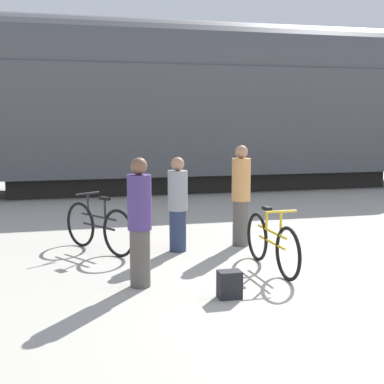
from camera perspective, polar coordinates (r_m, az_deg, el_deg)
freight_train at (r=16.65m, az=0.97°, el=9.45°), size 42.61×3.02×5.09m
rail_near at (r=16.10m, az=1.61°, el=0.09°), size 54.61×0.07×0.01m
rail_far at (r=17.48m, az=0.34°, el=0.70°), size 54.61×0.07×0.01m
bicycle_yellow at (r=7.82m, az=8.48°, el=-5.43°), size 0.46×1.82×0.92m
bicycle_black at (r=8.91m, az=-9.93°, el=-3.74°), size 1.01×1.54×0.96m
person_in_grey at (r=8.75m, az=-1.54°, el=-1.33°), size 0.32×0.32×1.56m
person_in_tan at (r=9.15m, az=5.24°, el=-0.36°), size 0.32×0.32×1.73m
person_in_purple at (r=6.90m, az=-5.61°, el=-3.20°), size 0.31×0.31×1.69m
backpack at (r=6.61m, az=4.02°, el=-9.82°), size 0.28×0.20×0.34m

